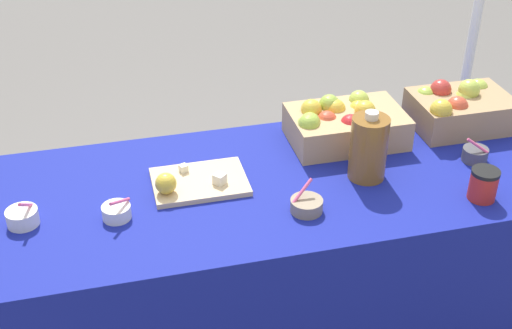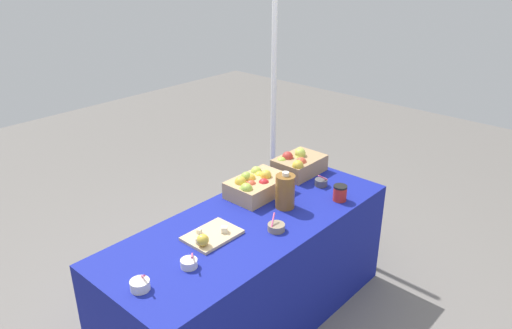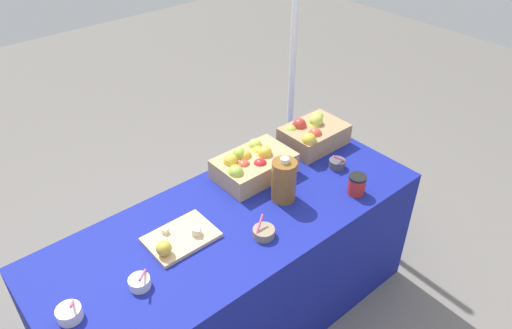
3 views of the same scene
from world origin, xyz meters
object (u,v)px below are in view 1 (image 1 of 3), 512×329
Objects in this scene: sample_bowl_extra at (475,154)px; cider_jug at (369,148)px; apple_crate_middle at (343,123)px; sample_bowl_mid at (117,212)px; coffee_cup at (483,184)px; sample_bowl_near at (23,217)px; sample_bowl_far at (306,205)px; apple_crate_left at (459,108)px; cutting_board_front at (193,182)px.

cider_jug reaches higher than sample_bowl_extra.
apple_crate_middle is 0.24m from cider_jug.
coffee_cup reaches higher than sample_bowl_mid.
sample_bowl_near is 1.01× the size of sample_bowl_far.
apple_crate_left is 3.84× the size of sample_bowl_mid.
apple_crate_left reaches higher than coffee_cup.
sample_bowl_far is 0.56m from coffee_cup.
sample_bowl_far is (-0.71, -0.38, -0.05)m from apple_crate_left.
apple_crate_middle is 4.01× the size of sample_bowl_far.
apple_crate_left is 0.52m from cider_jug.
apple_crate_left reaches higher than sample_bowl_near.
sample_bowl_extra is at bearing -104.31° from apple_crate_left.
apple_crate_middle is 0.59m from cutting_board_front.
cutting_board_front is at bearing 162.06° from coffee_cup.
coffee_cup is at bearing -17.94° from cutting_board_front.
sample_bowl_extra is 0.40m from cider_jug.
coffee_cup is at bearing -8.70° from sample_bowl_mid.
cider_jug is (-0.00, -0.24, 0.04)m from apple_crate_middle.
cutting_board_front is 3.30× the size of sample_bowl_mid.
apple_crate_left reaches higher than apple_crate_middle.
apple_crate_middle is at bearing 18.73° from sample_bowl_mid.
sample_bowl_near is at bearing -171.95° from cutting_board_front.
apple_crate_middle is 3.97× the size of sample_bowl_near.
sample_bowl_far reaches higher than sample_bowl_mid.
cider_jug reaches higher than sample_bowl_near.
coffee_cup is (1.12, -0.17, 0.03)m from sample_bowl_mid.
sample_bowl_extra is at bearing 0.07° from sample_bowl_near.
sample_bowl_near is 1.48m from sample_bowl_extra.
apple_crate_left is at bearing 28.54° from sample_bowl_far.
sample_bowl_far is 0.42× the size of cider_jug.
sample_bowl_near is 1.40m from coffee_cup.
apple_crate_middle is 4.24× the size of sample_bowl_extra.
apple_crate_left is 3.50× the size of sample_bowl_near.
sample_bowl_mid is at bearing -161.27° from apple_crate_middle.
sample_bowl_near is at bearing -167.54° from apple_crate_middle.
coffee_cup is (0.87, -0.28, 0.03)m from cutting_board_front.
apple_crate_left is 1.04m from cutting_board_front.
apple_crate_middle reaches higher than sample_bowl_extra.
apple_crate_middle is at bearing -179.36° from apple_crate_left.
cider_jug is at bearing -179.54° from sample_bowl_extra.
cutting_board_front is at bearing 172.38° from cider_jug.
sample_bowl_extra is at bearing -31.25° from apple_crate_middle.
sample_bowl_far is 0.30m from cider_jug.
cutting_board_front is 3.00× the size of sample_bowl_near.
sample_bowl_near is at bearing 171.53° from coffee_cup.
coffee_cup is at bearing -56.05° from apple_crate_middle.
sample_bowl_far is 0.97× the size of coffee_cup.
sample_bowl_near is 1.09m from cider_jug.
sample_bowl_mid is at bearing -167.51° from apple_crate_left.
sample_bowl_near is at bearing -179.93° from sample_bowl_extra.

